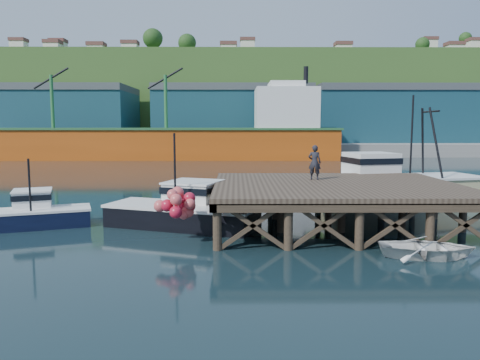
{
  "coord_description": "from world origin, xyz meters",
  "views": [
    {
      "loc": [
        0.56,
        -23.04,
        4.97
      ],
      "look_at": [
        0.77,
        2.0,
        2.06
      ],
      "focal_mm": 35.0,
      "sensor_mm": 36.0,
      "label": 1
    }
  ],
  "objects_px": {
    "boat_navy": "(32,213)",
    "trawler": "(399,182)",
    "dockworker": "(315,162)",
    "dinghy": "(427,248)",
    "boat_black": "(185,209)"
  },
  "relations": [
    {
      "from": "boat_navy",
      "to": "trawler",
      "type": "xyz_separation_m",
      "value": [
        20.53,
        6.65,
        0.73
      ]
    },
    {
      "from": "trawler",
      "to": "dockworker",
      "type": "bearing_deg",
      "value": -154.76
    },
    {
      "from": "trawler",
      "to": "dinghy",
      "type": "distance_m",
      "value": 12.74
    },
    {
      "from": "boat_black",
      "to": "trawler",
      "type": "xyz_separation_m",
      "value": [
        12.95,
        6.53,
        0.57
      ]
    },
    {
      "from": "dinghy",
      "to": "boat_black",
      "type": "bearing_deg",
      "value": 67.43
    },
    {
      "from": "dinghy",
      "to": "dockworker",
      "type": "height_order",
      "value": "dockworker"
    },
    {
      "from": "trawler",
      "to": "dinghy",
      "type": "relative_size",
      "value": 3.08
    },
    {
      "from": "boat_navy",
      "to": "boat_black",
      "type": "xyz_separation_m",
      "value": [
        7.58,
        0.12,
        0.16
      ]
    },
    {
      "from": "boat_navy",
      "to": "dinghy",
      "type": "distance_m",
      "value": 18.27
    },
    {
      "from": "boat_black",
      "to": "dockworker",
      "type": "height_order",
      "value": "boat_black"
    },
    {
      "from": "trawler",
      "to": "dockworker",
      "type": "height_order",
      "value": "trawler"
    },
    {
      "from": "boat_black",
      "to": "dinghy",
      "type": "xyz_separation_m",
      "value": [
        9.79,
        -5.77,
        -0.49
      ]
    },
    {
      "from": "trawler",
      "to": "dinghy",
      "type": "xyz_separation_m",
      "value": [
        -3.15,
        -12.3,
        -1.05
      ]
    },
    {
      "from": "boat_navy",
      "to": "trawler",
      "type": "bearing_deg",
      "value": -1.89
    },
    {
      "from": "boat_black",
      "to": "trawler",
      "type": "relative_size",
      "value": 0.74
    }
  ]
}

